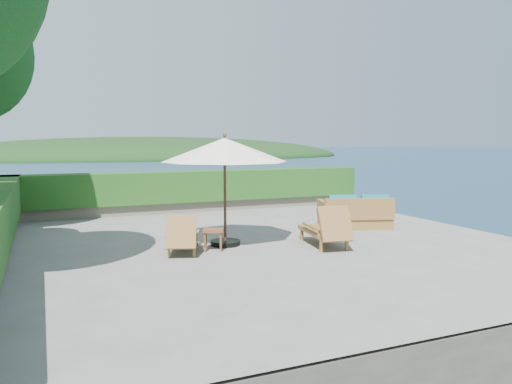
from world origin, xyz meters
name	(u,v)px	position (x,y,z in m)	size (l,w,h in m)	color
ground	(258,243)	(0.00, 0.00, 0.00)	(12.00, 12.00, 0.00)	gray
foundation	(258,307)	(0.00, 0.00, -1.55)	(12.00, 12.00, 3.00)	#5B5448
ocean	(258,366)	(0.00, 0.00, -3.00)	(600.00, 600.00, 0.00)	#19394E
offshore_island	(148,158)	(25.00, 140.00, -3.00)	(126.00, 57.60, 12.60)	black
planter_wall_far	(191,206)	(0.00, 5.60, 0.18)	(12.00, 0.60, 0.36)	slate
hedge_far	(191,186)	(0.00, 5.60, 0.85)	(12.40, 0.90, 1.00)	#154A16
patio_umbrella	(225,151)	(-0.79, 0.04, 2.14)	(3.44, 3.44, 2.53)	black
lounge_left	(183,237)	(-1.88, -0.35, 0.35)	(1.04, 1.58, 0.85)	olive
lounge_right	(326,229)	(1.22, -1.01, 0.41)	(0.97, 1.79, 0.98)	olive
side_table	(213,233)	(-1.21, -0.35, 0.38)	(0.56, 0.56, 0.46)	brown
wicker_loveseat	(355,215)	(3.22, 0.74, 0.36)	(2.10, 1.50, 0.93)	olive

